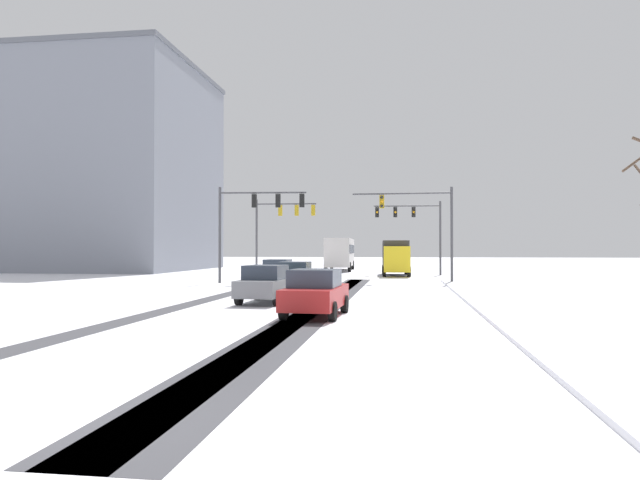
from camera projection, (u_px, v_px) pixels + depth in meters
ground_plane at (66, 421)px, 7.84m from camera, size 300.00×300.00×0.00m
wheel_track_left_lane at (319, 303)px, 24.88m from camera, size 1.17×38.18×0.01m
wheel_track_right_lane at (335, 303)px, 24.79m from camera, size 0.95×38.18×0.01m
wheel_track_center at (322, 303)px, 24.87m from camera, size 0.91×38.18×0.01m
wheel_track_oncoming at (201, 301)px, 25.63m from camera, size 0.97×38.18×0.01m
sidewalk_kerb_right at (527, 308)px, 22.00m from camera, size 4.00×38.18×0.12m
traffic_signal_far_left at (280, 220)px, 49.09m from camera, size 5.19×0.49×6.50m
traffic_signal_near_left at (254, 212)px, 39.25m from camera, size 5.97×0.73×6.50m
traffic_signal_far_right at (413, 221)px, 51.20m from camera, size 5.91×0.76×6.50m
traffic_signal_near_right at (423, 217)px, 39.48m from camera, size 6.79×0.38×6.50m
car_white_lead at (278, 272)px, 38.10m from camera, size 1.84×4.10×1.62m
car_dark_green_second at (295, 277)px, 31.18m from camera, size 1.86×4.11×1.62m
car_grey_third at (266, 284)px, 24.92m from camera, size 2.01×4.19×1.62m
car_red_fourth at (315, 293)px, 19.92m from camera, size 1.99×4.18×1.62m
bus_oncoming at (340, 252)px, 61.98m from camera, size 2.99×11.09×3.38m
box_truck_delivery at (396, 257)px, 50.19m from camera, size 2.55×7.49×3.02m
office_building_far_left_block at (72, 170)px, 64.99m from camera, size 28.97×20.94×22.27m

